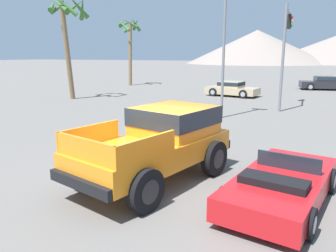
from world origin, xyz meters
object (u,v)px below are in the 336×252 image
Objects in this scene: palm_tree_short at (68,22)px; parked_car_dark at (324,83)px; parked_car_tan at (232,89)px; traffic_light_main at (286,39)px; red_convertible_car at (282,186)px; street_lamp_post at (224,31)px; palm_tree_leaning at (129,35)px; orange_pickup_truck at (161,139)px.

parked_car_dark is at bearing 39.56° from palm_tree_short.
parked_car_tan is at bearing 31.06° from palm_tree_short.
palm_tree_short is at bearing 96.23° from traffic_light_main.
traffic_light_main is at bearing 157.55° from parked_car_dark.
traffic_light_main is (-1.06, 14.14, 3.82)m from red_convertible_car.
parked_car_dark is 18.88m from street_lamp_post.
palm_tree_short is at bearing 166.59° from street_lamp_post.
red_convertible_car is at bearing -54.11° from palm_tree_leaning.
parked_car_tan is at bearing 112.07° from orange_pickup_truck.
palm_tree_short is at bearing -48.48° from parked_car_tan.
palm_tree_leaning reaches higher than orange_pickup_truck.
palm_tree_leaning is at bearing 88.62° from parked_car_dark.
palm_tree_leaning reaches higher than parked_car_tan.
orange_pickup_truck is at bearing 16.83° from parked_car_tan.
orange_pickup_truck is 3.25m from red_convertible_car.
parked_car_tan is 0.61× the size of palm_tree_leaning.
red_convertible_car is 0.70× the size of traffic_light_main.
parked_car_tan is 0.59× the size of street_lamp_post.
palm_tree_leaning is (-19.35, -2.98, 4.67)m from parked_car_dark.
traffic_light_main is at bearing 51.20° from parked_car_tan.
palm_tree_short reaches higher than parked_car_tan.
palm_tree_short is at bearing 153.02° from red_convertible_car.
orange_pickup_truck is at bearing -43.37° from palm_tree_short.
parked_car_dark is at bearing 72.50° from street_lamp_post.
parked_car_tan is 0.99× the size of parked_car_dark.
parked_car_dark is 20.12m from palm_tree_leaning.
red_convertible_car is at bearing 166.09° from parked_car_dark.
palm_tree_short is at bearing 119.44° from parked_car_dark.
palm_tree_short is (-16.00, 12.51, 5.18)m from red_convertible_car.
parked_car_tan is 0.71× the size of traffic_light_main.
palm_tree_short reaches higher than orange_pickup_truck.
palm_tree_short is (-17.80, -14.71, 4.95)m from parked_car_dark.
red_convertible_car is at bearing -175.73° from traffic_light_main.
orange_pickup_truck is 18.23m from palm_tree_short.
parked_car_dark is 23.62m from palm_tree_short.
orange_pickup_truck reaches higher than red_convertible_car.
traffic_light_main is 5.30m from street_lamp_post.
traffic_light_main reaches higher than orange_pickup_truck.
parked_car_tan is 10.82m from parked_car_dark.
palm_tree_short is (-12.84, 12.13, 4.50)m from orange_pickup_truck.
parked_car_tan is 13.52m from palm_tree_short.
parked_car_tan is 14.19m from palm_tree_leaning.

